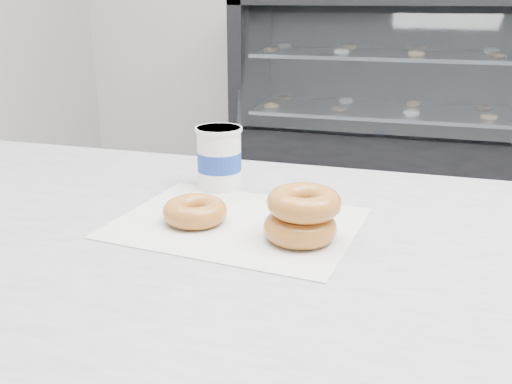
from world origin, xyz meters
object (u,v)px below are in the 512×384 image
Objects in this scene: display_case at (446,129)px; donut_single at (195,211)px; donut_stack at (302,215)px; coffee_cup at (219,158)px.

donut_single is at bearing -99.51° from display_case.
display_case reaches higher than donut_stack.
donut_single is 0.17m from coffee_cup.
donut_stack reaches higher than donut_single.
donut_stack is at bearing -96.09° from display_case.
donut_stack is at bearing -60.75° from coffee_cup.
coffee_cup is at bearing 97.13° from donut_single.
display_case reaches higher than donut_single.
display_case is 2.75m from donut_single.
display_case is 25.55× the size of donut_single.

